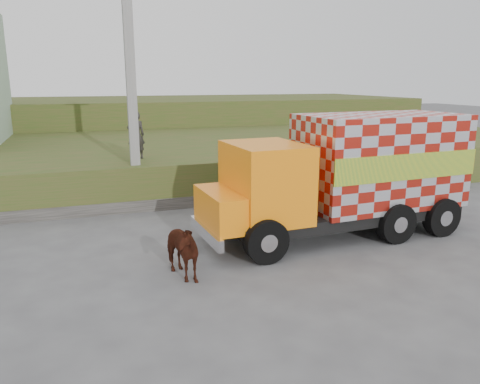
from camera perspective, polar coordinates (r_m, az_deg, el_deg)
name	(u,v)px	position (r m, az deg, el deg)	size (l,w,h in m)	color
ground	(199,249)	(12.24, -5.06, -6.98)	(120.00, 120.00, 0.00)	#474749
embankment	(145,160)	(21.61, -11.56, 3.88)	(40.00, 12.00, 1.50)	#324D19
embankment_far	(120,121)	(33.37, -14.41, 8.36)	(40.00, 12.00, 3.00)	#324D19
retaining_strip	(108,208)	(15.89, -15.80, -1.85)	(16.00, 0.50, 0.40)	#595651
utility_pole	(131,86)	(15.84, -13.12, 12.47)	(1.20, 0.30, 8.00)	gray
cargo_truck	(348,174)	(13.30, 13.09, 2.11)	(7.62, 2.95, 3.35)	black
cow	(178,249)	(10.42, -7.58, -6.95)	(0.70, 1.55, 1.31)	black
pedestrian	(136,135)	(17.19, -12.56, 6.77)	(0.62, 0.40, 1.69)	#292624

